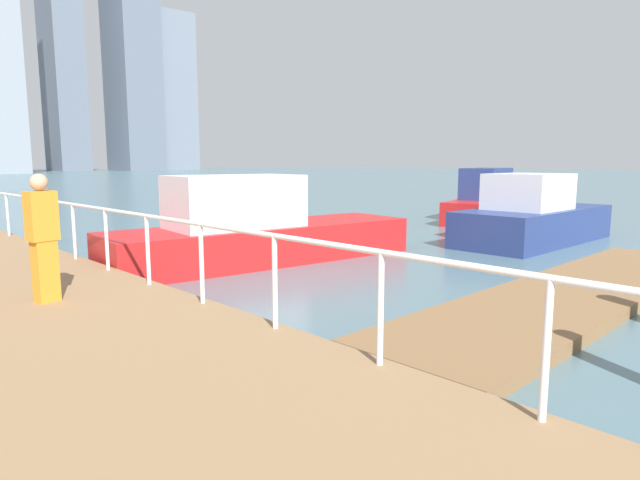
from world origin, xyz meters
TOP-DOWN VIEW (x-y plane):
  - ground_plane at (0.00, 20.00)m, footprint 300.00×300.00m
  - floating_dock at (1.88, 8.11)m, footprint 10.77×2.00m
  - boardwalk_railing at (-3.15, 8.61)m, footprint 0.06×25.78m
  - moored_boat_0 at (0.45, 14.44)m, footprint 7.35×2.86m
  - moored_boat_1 at (12.50, 15.28)m, footprint 7.33×3.19m
  - moored_boat_5 at (7.79, 11.39)m, footprint 5.62×2.21m
  - pedestrian_0 at (-4.60, 12.39)m, footprint 0.40×0.29m
  - skyline_tower_6 at (67.15, 139.77)m, footprint 11.37×14.15m

SIDE VIEW (x-z plane):
  - ground_plane at x=0.00m, z-range 0.00..0.00m
  - floating_dock at x=1.88m, z-range 0.00..0.18m
  - moored_boat_0 at x=0.45m, z-range -0.27..1.69m
  - moored_boat_5 at x=7.79m, z-range -0.26..1.68m
  - moored_boat_1 at x=12.50m, z-range -0.27..1.74m
  - boardwalk_railing at x=-3.15m, z-range 0.69..1.77m
  - pedestrian_0 at x=-4.60m, z-range 0.43..2.13m
  - skyline_tower_6 at x=67.15m, z-range 0.00..40.53m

